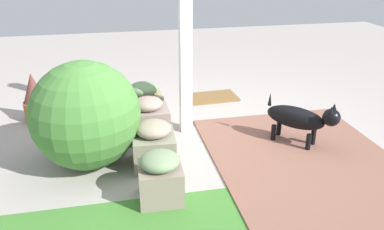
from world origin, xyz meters
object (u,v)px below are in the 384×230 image
porch_pillar (185,30)px  terracotta_pot_broad (94,103)px  stone_planter_far (160,177)px  stone_planter_nearest (144,101)px  terracotta_pot_spiky (35,98)px  stone_planter_mid (154,145)px  round_shrub (86,115)px  doormat (212,97)px  dog (300,118)px  stone_planter_near (149,120)px

porch_pillar → terracotta_pot_broad: bearing=-21.7°
stone_planter_far → stone_planter_nearest: bearing=-91.0°
stone_planter_far → terracotta_pot_broad: size_ratio=0.96×
terracotta_pot_broad → terracotta_pot_spiky: terracotta_pot_spiky is taller
stone_planter_far → terracotta_pot_broad: (0.57, -1.69, 0.04)m
stone_planter_mid → stone_planter_far: 0.57m
stone_planter_far → terracotta_pot_spiky: (1.26, -1.92, 0.07)m
round_shrub → doormat: bearing=-137.7°
terracotta_pot_broad → round_shrub: bearing=88.2°
porch_pillar → stone_planter_mid: porch_pillar is taller
dog → stone_planter_near: bearing=-17.2°
terracotta_pot_broad → terracotta_pot_spiky: 0.73m
round_shrub → doormat: (-1.62, -1.47, -0.50)m
doormat → stone_planter_near: bearing=46.5°
stone_planter_nearest → stone_planter_far: size_ratio=1.03×
dog → stone_planter_mid: bearing=3.7°
stone_planter_nearest → doormat: (-0.99, -0.46, -0.20)m
terracotta_pot_broad → doormat: size_ratio=0.67×
stone_planter_nearest → dog: bearing=145.2°
stone_planter_nearest → stone_planter_near: bearing=89.4°
stone_planter_mid → terracotta_pot_spiky: size_ratio=0.76×
doormat → porch_pillar: bearing=59.0°
stone_planter_far → porch_pillar: bearing=-110.1°
stone_planter_mid → dog: 1.57m
stone_planter_mid → stone_planter_far: bearing=88.4°
dog → stone_planter_nearest: bearing=-34.8°
stone_planter_nearest → doormat: stone_planter_nearest is taller
stone_planter_far → stone_planter_mid: bearing=-91.6°
doormat → terracotta_pot_broad: bearing=17.9°
porch_pillar → stone_planter_nearest: porch_pillar is taller
terracotta_pot_broad → doormat: 1.69m
round_shrub → terracotta_pot_broad: bearing=-91.8°
stone_planter_nearest → terracotta_pot_spiky: (1.29, -0.17, 0.07)m
stone_planter_near → round_shrub: 0.81m
terracotta_pot_spiky → terracotta_pot_broad: bearing=162.0°
stone_planter_nearest → stone_planter_near: stone_planter_near is taller
stone_planter_nearest → stone_planter_near: 0.59m
stone_planter_nearest → dog: (-1.54, 1.07, 0.09)m
porch_pillar → terracotta_pot_spiky: 2.04m
stone_planter_nearest → round_shrub: 1.23m
dog → doormat: dog is taller
porch_pillar → round_shrub: bearing=27.3°
stone_planter_far → round_shrub: bearing=-50.8°
stone_planter_mid → doormat: stone_planter_mid is taller
stone_planter_near → dog: dog is taller
round_shrub → dog: (-2.17, 0.06, -0.21)m
stone_planter_far → doormat: (-1.02, -2.21, -0.20)m
round_shrub → stone_planter_near: bearing=-146.0°
terracotta_pot_spiky → dog: (-2.84, 1.24, 0.02)m
round_shrub → terracotta_pot_spiky: size_ratio=1.70×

